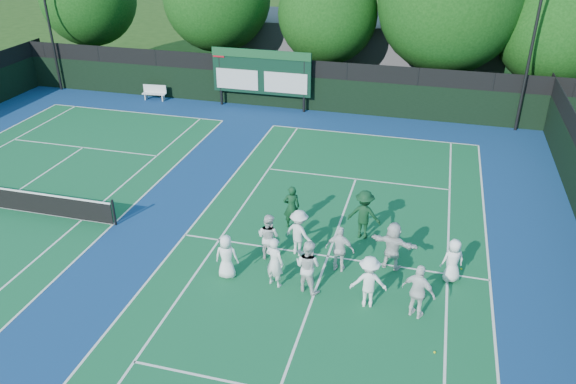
# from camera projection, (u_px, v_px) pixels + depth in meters

# --- Properties ---
(ground) EXTENTS (120.00, 120.00, 0.00)m
(ground) POSITION_uv_depth(u_px,v_px,m) (322.00, 273.00, 19.03)
(ground) COLOR #1E3D10
(ground) RESTS_ON ground
(court_apron) EXTENTS (34.00, 32.00, 0.01)m
(court_apron) POSITION_uv_depth(u_px,v_px,m) (173.00, 233.00, 21.26)
(court_apron) COLOR navy
(court_apron) RESTS_ON ground
(near_court) EXTENTS (11.05, 23.85, 0.01)m
(near_court) POSITION_uv_depth(u_px,v_px,m) (328.00, 256.00, 19.88)
(near_court) COLOR #125831
(near_court) RESTS_ON ground
(back_fence) EXTENTS (34.00, 0.08, 3.00)m
(back_fence) POSITION_uv_depth(u_px,v_px,m) (280.00, 86.00, 33.46)
(back_fence) COLOR black
(back_fence) RESTS_ON ground
(scoreboard) EXTENTS (6.00, 0.21, 3.55)m
(scoreboard) POSITION_uv_depth(u_px,v_px,m) (261.00, 73.00, 32.96)
(scoreboard) COLOR black
(scoreboard) RESTS_ON ground
(clubhouse) EXTENTS (18.00, 6.00, 4.00)m
(clubhouse) POSITION_uv_depth(u_px,v_px,m) (366.00, 48.00, 39.09)
(clubhouse) COLOR #545459
(clubhouse) RESTS_ON ground
(light_pole_right) EXTENTS (1.20, 0.30, 10.12)m
(light_pole_right) POSITION_uv_depth(u_px,v_px,m) (539.00, 11.00, 27.82)
(light_pole_right) COLOR black
(light_pole_right) RESTS_ON ground
(bench) EXTENTS (1.52, 0.53, 0.94)m
(bench) POSITION_uv_depth(u_px,v_px,m) (155.00, 92.00, 35.15)
(bench) COLOR silver
(bench) RESTS_ON ground
(tree_a) EXTENTS (6.39, 6.39, 8.50)m
(tree_a) POSITION_uv_depth(u_px,v_px,m) (91.00, 0.00, 38.05)
(tree_a) COLOR black
(tree_a) RESTS_ON ground
(tree_b) EXTENTS (6.83, 6.83, 9.13)m
(tree_b) POSITION_uv_depth(u_px,v_px,m) (220.00, 0.00, 35.72)
(tree_b) COLOR black
(tree_b) RESTS_ON ground
(tree_c) EXTENTS (6.11, 6.11, 8.06)m
(tree_c) POSITION_uv_depth(u_px,v_px,m) (330.00, 17.00, 34.39)
(tree_c) COLOR black
(tree_c) RESTS_ON ground
(tree_d) EXTENTS (8.35, 8.35, 10.27)m
(tree_d) POSITION_uv_depth(u_px,v_px,m) (453.00, 4.00, 32.27)
(tree_d) COLOR black
(tree_d) RESTS_ON ground
(tree_e) EXTENTS (6.33, 6.33, 7.89)m
(tree_e) POSITION_uv_depth(u_px,v_px,m) (557.00, 33.00, 31.55)
(tree_e) COLOR black
(tree_e) RESTS_ON ground
(tennis_ball_0) EXTENTS (0.07, 0.07, 0.07)m
(tennis_ball_0) POSITION_uv_depth(u_px,v_px,m) (277.00, 257.00, 19.78)
(tennis_ball_0) COLOR #C7D218
(tennis_ball_0) RESTS_ON ground
(tennis_ball_1) EXTENTS (0.07, 0.07, 0.07)m
(tennis_ball_1) POSITION_uv_depth(u_px,v_px,m) (366.00, 234.00, 21.15)
(tennis_ball_1) COLOR #C7D218
(tennis_ball_1) RESTS_ON ground
(tennis_ball_2) EXTENTS (0.07, 0.07, 0.07)m
(tennis_ball_2) POSITION_uv_depth(u_px,v_px,m) (435.00, 352.00, 15.64)
(tennis_ball_2) COLOR #C7D218
(tennis_ball_2) RESTS_ON ground
(tennis_ball_3) EXTENTS (0.07, 0.07, 0.07)m
(tennis_ball_3) POSITION_uv_depth(u_px,v_px,m) (261.00, 232.00, 21.29)
(tennis_ball_3) COLOR #C7D218
(tennis_ball_3) RESTS_ON ground
(tennis_ball_5) EXTENTS (0.07, 0.07, 0.07)m
(tennis_ball_5) POSITION_uv_depth(u_px,v_px,m) (461.00, 269.00, 19.16)
(tennis_ball_5) COLOR #C7D218
(tennis_ball_5) RESTS_ON ground
(player_front_0) EXTENTS (0.83, 0.59, 1.58)m
(player_front_0) POSITION_uv_depth(u_px,v_px,m) (227.00, 257.00, 18.48)
(player_front_0) COLOR white
(player_front_0) RESTS_ON ground
(player_front_1) EXTENTS (0.76, 0.63, 1.79)m
(player_front_1) POSITION_uv_depth(u_px,v_px,m) (275.00, 262.00, 18.02)
(player_front_1) COLOR white
(player_front_1) RESTS_ON ground
(player_front_2) EXTENTS (1.08, 0.96, 1.83)m
(player_front_2) POSITION_uv_depth(u_px,v_px,m) (308.00, 266.00, 17.78)
(player_front_2) COLOR white
(player_front_2) RESTS_ON ground
(player_front_3) EXTENTS (1.23, 0.83, 1.76)m
(player_front_3) POSITION_uv_depth(u_px,v_px,m) (369.00, 282.00, 17.12)
(player_front_3) COLOR white
(player_front_3) RESTS_ON ground
(player_front_4) EXTENTS (1.16, 0.83, 1.82)m
(player_front_4) POSITION_uv_depth(u_px,v_px,m) (418.00, 292.00, 16.63)
(player_front_4) COLOR white
(player_front_4) RESTS_ON ground
(player_back_0) EXTENTS (1.00, 0.87, 1.73)m
(player_back_0) POSITION_uv_depth(u_px,v_px,m) (268.00, 237.00, 19.43)
(player_back_0) COLOR silver
(player_back_0) RESTS_ON ground
(player_back_1) EXTENTS (1.30, 1.06, 1.75)m
(player_back_1) POSITION_uv_depth(u_px,v_px,m) (299.00, 233.00, 19.63)
(player_back_1) COLOR white
(player_back_1) RESTS_ON ground
(player_back_2) EXTENTS (1.03, 0.51, 1.70)m
(player_back_2) POSITION_uv_depth(u_px,v_px,m) (340.00, 249.00, 18.76)
(player_back_2) COLOR white
(player_back_2) RESTS_ON ground
(player_back_3) EXTENTS (1.70, 0.85, 1.76)m
(player_back_3) POSITION_uv_depth(u_px,v_px,m) (393.00, 246.00, 18.89)
(player_back_3) COLOR silver
(player_back_3) RESTS_ON ground
(player_back_4) EXTENTS (0.89, 0.75, 1.55)m
(player_back_4) POSITION_uv_depth(u_px,v_px,m) (453.00, 261.00, 18.30)
(player_back_4) COLOR white
(player_back_4) RESTS_ON ground
(coach_left) EXTENTS (0.74, 0.62, 1.75)m
(coach_left) POSITION_uv_depth(u_px,v_px,m) (292.00, 207.00, 21.28)
(coach_left) COLOR #0F381D
(coach_left) RESTS_ON ground
(coach_right) EXTENTS (1.29, 0.82, 1.91)m
(coach_right) POSITION_uv_depth(u_px,v_px,m) (364.00, 215.00, 20.61)
(coach_right) COLOR #0E341A
(coach_right) RESTS_ON ground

